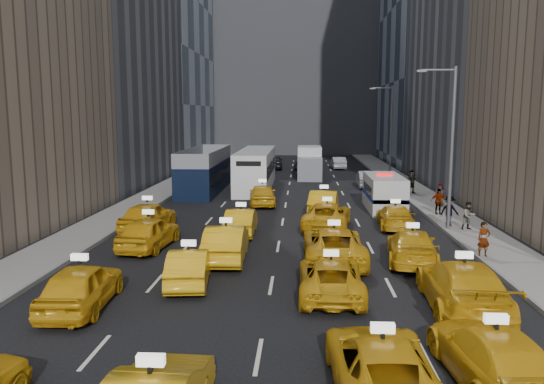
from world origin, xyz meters
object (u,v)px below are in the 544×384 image
(city_bus, at_px, (256,169))
(pedestrian_0, at_px, (484,239))
(box_truck, at_px, (309,163))
(taxi_2, at_px, (381,366))
(nypd_van, at_px, (384,193))
(taxi_3, at_px, (493,356))
(double_decker, at_px, (205,170))

(city_bus, height_order, pedestrian_0, city_bus)
(box_truck, relative_size, pedestrian_0, 4.47)
(taxi_2, relative_size, nypd_van, 0.85)
(taxi_3, distance_m, box_truck, 41.74)
(pedestrian_0, bearing_deg, double_decker, 122.30)
(double_decker, bearing_deg, taxi_2, -76.11)
(nypd_van, distance_m, box_truck, 18.59)
(double_decker, bearing_deg, nypd_van, -34.00)
(double_decker, height_order, city_bus, double_decker)
(box_truck, distance_m, pedestrian_0, 31.13)
(city_bus, bearing_deg, box_truck, 60.93)
(taxi_3, bearing_deg, taxi_2, 8.02)
(city_bus, relative_size, pedestrian_0, 8.32)
(taxi_3, distance_m, double_decker, 34.22)
(taxi_2, distance_m, pedestrian_0, 13.45)
(nypd_van, relative_size, box_truck, 0.85)
(double_decker, height_order, pedestrian_0, double_decker)
(taxi_2, height_order, pedestrian_0, pedestrian_0)
(box_truck, bearing_deg, double_decker, -128.81)
(taxi_2, xyz_separation_m, city_bus, (-5.89, 34.39, 0.96))
(box_truck, bearing_deg, taxi_2, -85.13)
(taxi_3, bearing_deg, pedestrian_0, -111.44)
(double_decker, height_order, box_truck, double_decker)
(city_bus, bearing_deg, nypd_van, -44.06)
(taxi_2, height_order, nypd_van, nypd_van)
(nypd_van, bearing_deg, pedestrian_0, -75.94)
(taxi_2, xyz_separation_m, box_truck, (-1.09, 42.14, 0.85))
(double_decker, bearing_deg, pedestrian_0, -54.78)
(box_truck, bearing_deg, nypd_van, -71.62)
(taxi_2, bearing_deg, city_bus, -81.81)
(double_decker, xyz_separation_m, box_truck, (8.89, 9.81, -0.20))
(taxi_2, bearing_deg, pedestrian_0, -119.30)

